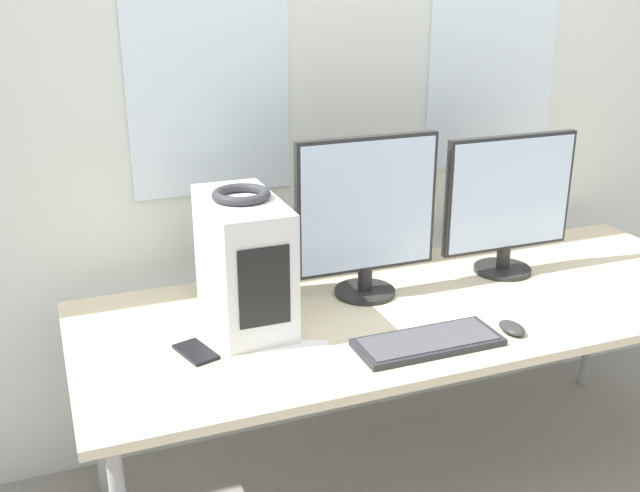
# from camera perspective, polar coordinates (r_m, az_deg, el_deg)

# --- Properties ---
(wall_back) EXTENTS (8.00, 0.07, 2.70)m
(wall_back) POSITION_cam_1_polar(r_m,az_deg,el_deg) (2.77, 2.84, 12.44)
(wall_back) COLOR silver
(wall_back) RESTS_ON ground_plane
(desk) EXTENTS (2.22, 0.87, 0.71)m
(desk) POSITION_cam_1_polar(r_m,az_deg,el_deg) (2.48, 7.85, -5.17)
(desk) COLOR beige
(desk) RESTS_ON ground_plane
(pc_tower) EXTENTS (0.21, 0.42, 0.39)m
(pc_tower) POSITION_cam_1_polar(r_m,az_deg,el_deg) (2.26, -5.82, -1.17)
(pc_tower) COLOR silver
(pc_tower) RESTS_ON desk
(headphones) EXTENTS (0.17, 0.17, 0.03)m
(headphones) POSITION_cam_1_polar(r_m,az_deg,el_deg) (2.19, -6.02, 3.93)
(headphones) COLOR #333338
(headphones) RESTS_ON pc_tower
(monitor_main) EXTENTS (0.48, 0.20, 0.53)m
(monitor_main) POSITION_cam_1_polar(r_m,az_deg,el_deg) (2.41, 3.58, 2.40)
(monitor_main) COLOR black
(monitor_main) RESTS_ON desk
(monitor_right_near) EXTENTS (0.50, 0.20, 0.50)m
(monitor_right_near) POSITION_cam_1_polar(r_m,az_deg,el_deg) (2.68, 14.17, 3.26)
(monitor_right_near) COLOR black
(monitor_right_near) RESTS_ON desk
(keyboard) EXTENTS (0.42, 0.17, 0.02)m
(keyboard) POSITION_cam_1_polar(r_m,az_deg,el_deg) (2.19, 8.23, -7.25)
(keyboard) COLOR #28282D
(keyboard) RESTS_ON desk
(mouse) EXTENTS (0.06, 0.10, 0.03)m
(mouse) POSITION_cam_1_polar(r_m,az_deg,el_deg) (2.31, 14.41, -6.06)
(mouse) COLOR #2D2D2D
(mouse) RESTS_ON desk
(cell_phone) EXTENTS (0.11, 0.16, 0.01)m
(cell_phone) POSITION_cam_1_polar(r_m,az_deg,el_deg) (2.16, -9.44, -7.96)
(cell_phone) COLOR black
(cell_phone) RESTS_ON desk
(paper_sheet_left) EXTENTS (0.30, 0.35, 0.00)m
(paper_sheet_left) POSITION_cam_1_polar(r_m,az_deg,el_deg) (2.07, -2.29, -9.11)
(paper_sheet_left) COLOR white
(paper_sheet_left) RESTS_ON desk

